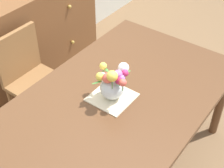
{
  "coord_description": "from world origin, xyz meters",
  "views": [
    {
      "loc": [
        -1.36,
        -0.97,
        2.28
      ],
      "look_at": [
        -0.01,
        0.03,
        0.87
      ],
      "focal_mm": 54.16,
      "sensor_mm": 36.0,
      "label": 1
    }
  ],
  "objects": [
    {
      "name": "chair_far",
      "position": [
        0.01,
        0.9,
        0.52
      ],
      "size": [
        0.42,
        0.42,
        0.9
      ],
      "rotation": [
        0.0,
        0.0,
        3.14
      ],
      "color": "olive",
      "rests_on": "ground_plane"
    },
    {
      "name": "flower_vase",
      "position": [
        -0.02,
        0.02,
        0.88
      ],
      "size": [
        0.26,
        0.25,
        0.28
      ],
      "color": "silver",
      "rests_on": "placemat"
    },
    {
      "name": "dresser",
      "position": [
        0.45,
        1.33,
        0.5
      ],
      "size": [
        1.4,
        0.47,
        1.0
      ],
      "color": "brown",
      "rests_on": "ground_plane"
    },
    {
      "name": "ground_plane",
      "position": [
        0.0,
        0.0,
        0.0
      ],
      "size": [
        12.0,
        12.0,
        0.0
      ],
      "primitive_type": "plane",
      "color": "brown"
    },
    {
      "name": "placemat",
      "position": [
        -0.01,
        0.03,
        0.75
      ],
      "size": [
        0.27,
        0.27,
        0.01
      ],
      "primitive_type": "cube",
      "color": "beige",
      "rests_on": "dining_table"
    },
    {
      "name": "dining_table",
      "position": [
        0.0,
        0.0,
        0.68
      ],
      "size": [
        1.82,
        1.11,
        0.75
      ],
      "color": "brown",
      "rests_on": "ground_plane"
    }
  ]
}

